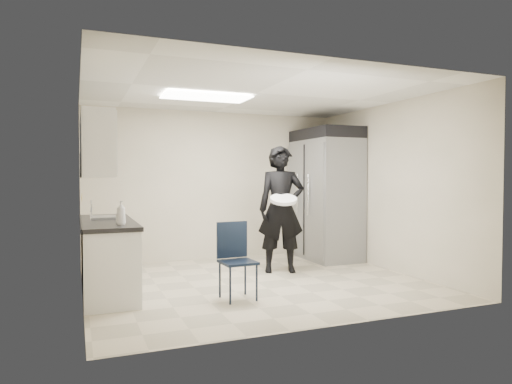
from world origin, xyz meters
name	(u,v)px	position (x,y,z in m)	size (l,w,h in m)	color
floor	(257,282)	(0.00, 0.00, 0.00)	(4.50, 4.50, 0.00)	#C3B699
ceiling	(257,93)	(0.00, 0.00, 2.60)	(4.50, 4.50, 0.00)	silver
back_wall	(215,185)	(0.00, 2.00, 1.30)	(4.50, 4.50, 0.00)	beige
left_wall	(81,190)	(-2.25, 0.00, 1.30)	(4.00, 4.00, 0.00)	beige
right_wall	(391,187)	(2.25, 0.00, 1.30)	(4.00, 4.00, 0.00)	beige
ceiling_panel	(206,97)	(-0.60, 0.40, 2.57)	(1.20, 0.60, 0.02)	white
lower_counter	(107,258)	(-1.95, 0.20, 0.43)	(0.60, 1.90, 0.86)	silver
countertop	(107,222)	(-1.95, 0.20, 0.89)	(0.64, 1.95, 0.05)	black
sink	(107,222)	(-1.93, 0.45, 0.87)	(0.42, 0.40, 0.14)	gray
faucet	(91,211)	(-2.13, 0.45, 1.02)	(0.02, 0.02, 0.24)	silver
upper_cabinets	(96,147)	(-2.08, 0.20, 1.83)	(0.35, 1.80, 0.75)	silver
towel_dispenser	(88,166)	(-2.14, 1.35, 1.62)	(0.22, 0.30, 0.35)	black
notice_sticker_left	(82,196)	(-2.24, 0.10, 1.22)	(0.00, 0.12, 0.07)	yellow
notice_sticker_right	(82,199)	(-2.24, 0.30, 1.18)	(0.00, 0.12, 0.07)	yellow
commercial_fridge	(326,199)	(1.83, 1.27, 1.05)	(0.80, 1.35, 2.10)	gray
fridge_compressor	(326,135)	(1.83, 1.27, 2.20)	(0.80, 1.35, 0.20)	black
folding_chair	(238,262)	(-0.53, -0.73, 0.44)	(0.39, 0.39, 0.89)	black
man_tuxedo	(281,209)	(0.60, 0.50, 0.96)	(0.71, 0.47, 1.92)	black
bucket_lid	(284,199)	(0.53, 0.26, 1.12)	(0.40, 0.40, 0.05)	white
soap_bottle_a	(121,213)	(-1.84, -0.45, 1.05)	(0.11, 0.11, 0.28)	silver
soap_bottle_b	(120,216)	(-1.84, -0.26, 1.00)	(0.08, 0.08, 0.17)	#A7A6B1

